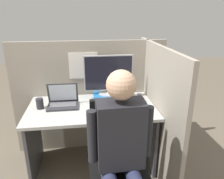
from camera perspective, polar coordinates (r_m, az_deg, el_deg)
The scene contains 12 objects.
cubicle_panel_back at distance 2.69m, azimuth -5.73°, elevation -1.95°, with size 1.82×0.05×1.37m.
cubicle_panel_right at distance 2.38m, azimuth 11.56°, elevation -5.34°, with size 0.04×1.39×1.37m.
desk at distance 2.39m, azimuth -5.24°, elevation -8.63°, with size 1.32×0.74×0.73m.
paper_box at distance 2.50m, azimuth -0.89°, elevation -1.67°, with size 0.34×0.24×0.06m.
monitor at distance 2.43m, azimuth -0.92°, elevation 3.80°, with size 0.54×0.23×0.44m.
laptop at distance 2.36m, azimuth -12.68°, elevation -3.13°, with size 0.32×0.23×0.24m.
mouse at distance 2.17m, azimuth -5.81°, elevation -5.61°, with size 0.06×0.05×0.04m.
stapler at distance 2.47m, azimuth 7.50°, elevation -2.20°, with size 0.04×0.15×0.06m.
carrot_toy at distance 2.11m, azimuth -3.93°, elevation -6.19°, with size 0.05×0.15×0.05m.
office_chair at distance 1.87m, azimuth 1.66°, elevation -18.23°, with size 0.52×0.56×1.01m.
person at distance 1.60m, azimuth 2.46°, elevation -14.78°, with size 0.48×0.44×1.32m.
pen_cup at distance 2.36m, azimuth -18.35°, elevation -3.50°, with size 0.07×0.07×0.11m.
Camera 1 is at (-0.06, -1.73, 1.68)m, focal length 35.00 mm.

